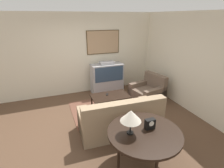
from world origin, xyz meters
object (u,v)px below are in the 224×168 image
at_px(armchair, 148,92).
at_px(tv, 107,78).
at_px(coffee_table, 110,97).
at_px(console_table, 144,135).
at_px(couch, 120,120).
at_px(mantel_clock, 150,124).
at_px(table_lamp, 131,116).

bearing_deg(armchair, tv, -145.62).
height_order(coffee_table, console_table, console_table).
distance_m(couch, mantel_clock, 1.21).
bearing_deg(coffee_table, mantel_clock, -91.58).
relative_size(couch, coffee_table, 1.80).
distance_m(console_table, table_lamp, 0.47).
relative_size(table_lamp, mantel_clock, 2.34).
xyz_separation_m(coffee_table, console_table, (-0.18, -2.15, 0.29)).
height_order(couch, mantel_clock, mantel_clock).
distance_m(armchair, console_table, 2.84).
distance_m(armchair, table_lamp, 3.04).
distance_m(coffee_table, mantel_clock, 2.16).
bearing_deg(table_lamp, armchair, 51.72).
bearing_deg(mantel_clock, console_table, -160.47).
xyz_separation_m(armchair, table_lamp, (-1.81, -2.29, 0.83)).
relative_size(armchair, console_table, 0.82).
relative_size(armchair, coffee_table, 0.97).
bearing_deg(table_lamp, mantel_clock, -0.13).
xyz_separation_m(tv, table_lamp, (-0.76, -3.32, 0.56)).
distance_m(couch, armchair, 1.94).
xyz_separation_m(console_table, mantel_clock, (0.12, 0.04, 0.15)).
bearing_deg(console_table, armchair, 56.27).
bearing_deg(coffee_table, table_lamp, -101.55).
relative_size(console_table, table_lamp, 2.91).
bearing_deg(couch, tv, -99.06).
relative_size(tv, armchair, 1.10).
relative_size(tv, table_lamp, 2.63).
xyz_separation_m(tv, console_table, (-0.52, -3.37, 0.17)).
bearing_deg(mantel_clock, armchair, 57.94).
xyz_separation_m(couch, armchair, (1.51, 1.22, -0.04)).
height_order(tv, console_table, tv).
bearing_deg(console_table, coffee_table, 85.17).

